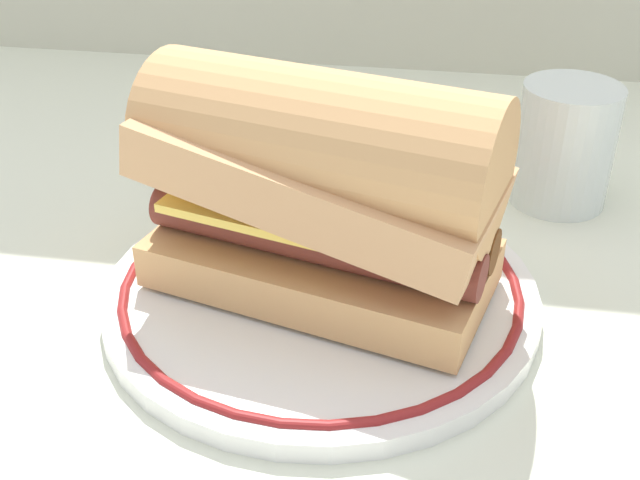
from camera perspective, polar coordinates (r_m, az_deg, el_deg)
name	(u,v)px	position (r m, az deg, el deg)	size (l,w,h in m)	color
ground_plane	(295,299)	(0.48, -1.78, -4.24)	(1.50, 1.50, 0.00)	silver
plate	(320,294)	(0.47, 0.00, -3.87)	(0.25, 0.25, 0.01)	white
sausage_sandwich	(320,186)	(0.43, 0.00, 3.93)	(0.21, 0.14, 0.13)	tan
drinking_glass	(563,153)	(0.59, 17.06, 5.99)	(0.07, 0.07, 0.09)	silver
butter_knife	(248,173)	(0.61, -5.19, 4.85)	(0.16, 0.04, 0.01)	silver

